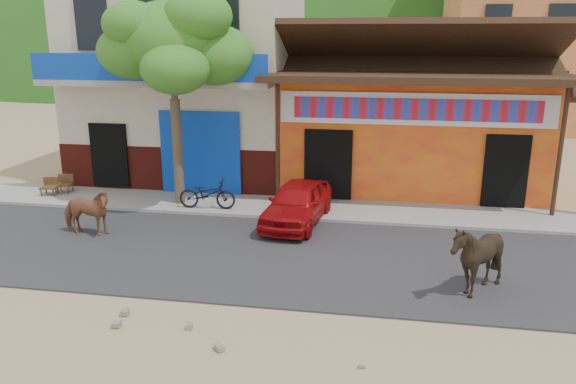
# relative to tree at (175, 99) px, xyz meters

# --- Properties ---
(ground) EXTENTS (120.00, 120.00, 0.00)m
(ground) POSITION_rel_tree_xyz_m (4.60, -5.80, -3.12)
(ground) COLOR #9E825B
(ground) RESTS_ON ground
(road) EXTENTS (60.00, 5.00, 0.04)m
(road) POSITION_rel_tree_xyz_m (4.60, -3.30, -3.10)
(road) COLOR #28282B
(road) RESTS_ON ground
(sidewalk) EXTENTS (60.00, 2.00, 0.12)m
(sidewalk) POSITION_rel_tree_xyz_m (4.60, 0.20, -3.06)
(sidewalk) COLOR gray
(sidewalk) RESTS_ON ground
(dance_club) EXTENTS (8.00, 6.00, 3.60)m
(dance_club) POSITION_rel_tree_xyz_m (6.60, 4.20, -1.32)
(dance_club) COLOR orange
(dance_club) RESTS_ON ground
(cafe_building) EXTENTS (7.00, 6.00, 7.00)m
(cafe_building) POSITION_rel_tree_xyz_m (-0.90, 4.20, 0.38)
(cafe_building) COLOR beige
(cafe_building) RESTS_ON ground
(apartment_front) EXTENTS (9.00, 9.00, 12.00)m
(apartment_front) POSITION_rel_tree_xyz_m (13.60, 18.20, 2.88)
(apartment_front) COLOR #CC723F
(apartment_front) RESTS_ON ground
(tree) EXTENTS (3.00, 3.00, 6.00)m
(tree) POSITION_rel_tree_xyz_m (0.00, 0.00, 0.00)
(tree) COLOR #2D721E
(tree) RESTS_ON sidewalk
(cow_tan) EXTENTS (1.42, 0.68, 1.18)m
(cow_tan) POSITION_rel_tree_xyz_m (-1.40, -2.76, -2.49)
(cow_tan) COLOR #965A3C
(cow_tan) RESTS_ON road
(cow_dark) EXTENTS (1.47, 1.34, 1.46)m
(cow_dark) POSITION_rel_tree_xyz_m (7.63, -4.54, -2.35)
(cow_dark) COLOR black
(cow_dark) RESTS_ON road
(red_car) EXTENTS (1.75, 3.43, 1.12)m
(red_car) POSITION_rel_tree_xyz_m (3.62, -1.00, -2.52)
(red_car) COLOR #A50B0F
(red_car) RESTS_ON road
(scooter) EXTENTS (1.63, 0.65, 0.84)m
(scooter) POSITION_rel_tree_xyz_m (0.96, -0.39, -2.58)
(scooter) COLOR black
(scooter) RESTS_ON sidewalk
(cafe_chair_left) EXTENTS (0.54, 0.54, 1.02)m
(cafe_chair_left) POSITION_rel_tree_xyz_m (-3.94, 0.44, -2.49)
(cafe_chair_left) COLOR #523A1B
(cafe_chair_left) RESTS_ON sidewalk
(cafe_chair_right) EXTENTS (0.53, 0.53, 0.97)m
(cafe_chair_right) POSITION_rel_tree_xyz_m (-4.24, 0.11, -2.52)
(cafe_chair_right) COLOR #452D17
(cafe_chair_right) RESTS_ON sidewalk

